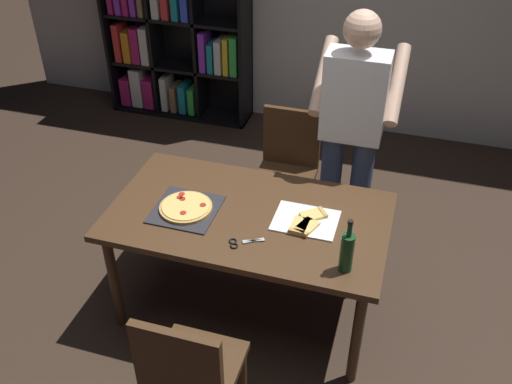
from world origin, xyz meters
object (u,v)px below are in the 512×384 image
wine_bottle (347,252)px  chair_near_camera (189,371)px  person_serving_pizza (352,128)px  kitchen_scissors (241,242)px  bookshelf (173,27)px  dining_table (249,224)px  pepperoni_pizza_on_tray (186,208)px  chair_far_side (287,163)px

wine_bottle → chair_near_camera: bearing=-133.3°
person_serving_pizza → kitchen_scissors: (-0.42, -0.98, -0.24)m
chair_near_camera → wine_bottle: wine_bottle is taller
bookshelf → kitchen_scissors: bearing=-59.8°
dining_table → pepperoni_pizza_on_tray: 0.38m
dining_table → wine_bottle: wine_bottle is taller
bookshelf → pepperoni_pizza_on_tray: bookshelf is taller
person_serving_pizza → kitchen_scissors: size_ratio=9.01×
chair_near_camera → bookshelf: bookshelf is taller
pepperoni_pizza_on_tray → kitchen_scissors: pepperoni_pizza_on_tray is taller
dining_table → chair_near_camera: size_ratio=1.78×
bookshelf → wine_bottle: 3.41m
chair_near_camera → bookshelf: (-1.50, 3.32, 0.37)m
person_serving_pizza → dining_table: bearing=-122.4°
chair_near_camera → kitchen_scissors: bearing=86.8°
dining_table → chair_far_side: 0.95m
chair_near_camera → kitchen_scissors: chair_near_camera is taller
chair_far_side → wine_bottle: bearing=-63.8°
person_serving_pizza → wine_bottle: (0.15, -1.02, -0.13)m
chair_far_side → pepperoni_pizza_on_tray: size_ratio=2.45×
wine_bottle → pepperoni_pizza_on_tray: bearing=167.0°
bookshelf → wine_bottle: (2.11, -2.68, -0.01)m
person_serving_pizza → chair_near_camera: bearing=-105.4°
chair_far_side → bookshelf: size_ratio=0.46×
chair_far_side → person_serving_pizza: (0.46, -0.22, 0.49)m
chair_near_camera → person_serving_pizza: size_ratio=0.51×
pepperoni_pizza_on_tray → wine_bottle: (0.96, -0.22, 0.10)m
chair_far_side → bookshelf: bookshelf is taller
dining_table → person_serving_pizza: person_serving_pizza is taller
pepperoni_pizza_on_tray → wine_bottle: 1.00m
kitchen_scissors → dining_table: bearing=98.3°
chair_far_side → wine_bottle: 1.42m
dining_table → bookshelf: size_ratio=0.82×
dining_table → person_serving_pizza: size_ratio=0.92×
wine_bottle → dining_table: bearing=154.0°
chair_near_camera → pepperoni_pizza_on_tray: chair_near_camera is taller
bookshelf → person_serving_pizza: bookshelf is taller
chair_far_side → person_serving_pizza: person_serving_pizza is taller
person_serving_pizza → wine_bottle: 1.04m
pepperoni_pizza_on_tray → dining_table: bearing=11.6°
kitchen_scissors → person_serving_pizza: bearing=66.9°
dining_table → pepperoni_pizza_on_tray: bearing=-168.4°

